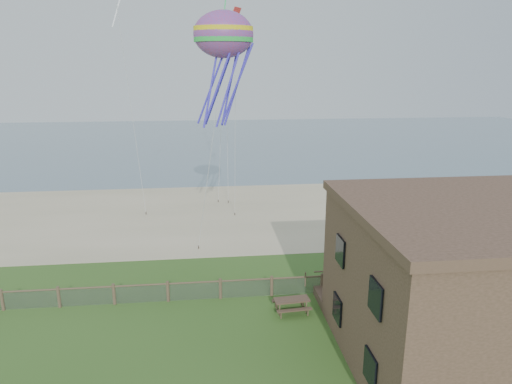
# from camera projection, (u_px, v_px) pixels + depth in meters

# --- Properties ---
(ground) EXTENTS (160.00, 160.00, 0.00)m
(ground) POSITION_uv_depth(u_px,v_px,m) (225.00, 362.00, 20.78)
(ground) COLOR #355C1F
(ground) RESTS_ON ground
(sand_beach) EXTENTS (72.00, 20.00, 0.02)m
(sand_beach) POSITION_uv_depth(u_px,v_px,m) (214.00, 214.00, 41.87)
(sand_beach) COLOR tan
(sand_beach) RESTS_ON ground
(ocean) EXTENTS (160.00, 68.00, 0.02)m
(ocean) POSITION_uv_depth(u_px,v_px,m) (209.00, 141.00, 84.06)
(ocean) COLOR slate
(ocean) RESTS_ON ground
(chainlink_fence) EXTENTS (36.20, 0.20, 1.25)m
(chainlink_fence) POSITION_uv_depth(u_px,v_px,m) (220.00, 290.00, 26.39)
(chainlink_fence) COLOR brown
(chainlink_fence) RESTS_ON ground
(motel_deck) EXTENTS (15.00, 2.00, 0.50)m
(motel_deck) POSITION_uv_depth(u_px,v_px,m) (442.00, 291.00, 26.89)
(motel_deck) COLOR brown
(motel_deck) RESTS_ON ground
(picnic_table) EXTENTS (2.05, 1.62, 0.81)m
(picnic_table) POSITION_uv_depth(u_px,v_px,m) (292.00, 305.00, 25.00)
(picnic_table) COLOR brown
(picnic_table) RESTS_ON ground
(octopus_kite) EXTENTS (4.17, 3.49, 7.37)m
(octopus_kite) POSITION_uv_depth(u_px,v_px,m) (224.00, 67.00, 27.72)
(octopus_kite) COLOR red
(kite_white) EXTENTS (2.05, 1.72, 2.77)m
(kite_white) POSITION_uv_depth(u_px,v_px,m) (116.00, 1.00, 33.13)
(kite_white) COLOR white
(kite_red) EXTENTS (1.96, 1.85, 2.34)m
(kite_red) POSITION_uv_depth(u_px,v_px,m) (235.00, 23.00, 33.41)
(kite_red) COLOR red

